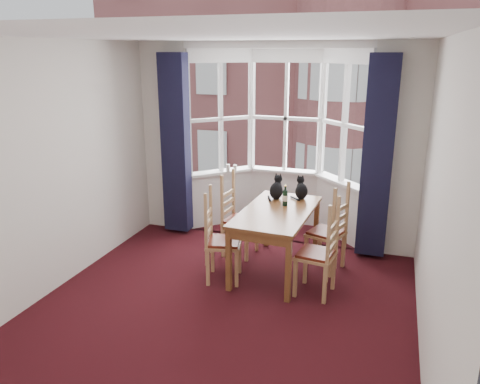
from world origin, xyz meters
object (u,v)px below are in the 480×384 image
at_px(chair_right_near, 324,256).
at_px(cat_right, 301,190).
at_px(chair_left_far, 234,220).
at_px(cat_left, 277,189).
at_px(dining_table, 277,217).
at_px(chair_right_far, 332,235).
at_px(candle_tall, 228,168).
at_px(wine_bottle, 285,197).
at_px(chair_left_near, 216,243).
at_px(candle_short, 235,168).

xyz_separation_m(chair_right_near, cat_right, (-0.47, 1.00, 0.45)).
xyz_separation_m(chair_left_far, cat_left, (0.55, 0.12, 0.46)).
relative_size(dining_table, chair_right_near, 1.67).
bearing_deg(cat_right, dining_table, -108.54).
height_order(chair_right_far, cat_right, cat_right).
height_order(chair_left_far, cat_left, cat_left).
bearing_deg(chair_right_far, cat_left, 163.54).
bearing_deg(candle_tall, chair_right_far, -32.45).
relative_size(cat_left, wine_bottle, 1.27).
bearing_deg(chair_right_near, chair_right_far, 89.31).
relative_size(chair_right_far, cat_right, 2.94).
bearing_deg(chair_left_near, chair_right_far, 27.75).
xyz_separation_m(dining_table, chair_right_near, (0.65, -0.44, -0.24)).
relative_size(cat_right, candle_tall, 2.75).
relative_size(chair_right_far, wine_bottle, 3.48).
distance_m(chair_right_near, wine_bottle, 0.99).
height_order(chair_left_far, candle_short, candle_short).
distance_m(chair_right_far, wine_bottle, 0.76).
height_order(chair_right_near, cat_right, cat_right).
relative_size(chair_left_near, candle_short, 8.77).
bearing_deg(wine_bottle, chair_right_far, 1.36).
bearing_deg(cat_right, candle_short, 145.44).
height_order(candle_tall, candle_short, candle_tall).
distance_m(chair_left_near, candle_short, 1.94).
bearing_deg(chair_right_far, dining_table, -161.60).
bearing_deg(wine_bottle, chair_left_near, -135.53).
bearing_deg(chair_right_near, candle_tall, 134.70).
height_order(chair_left_near, wine_bottle, wine_bottle).
relative_size(wine_bottle, candle_tall, 2.32).
bearing_deg(chair_left_near, candle_short, 102.14).
distance_m(chair_left_far, chair_right_far, 1.34).
distance_m(chair_left_far, cat_left, 0.73).
relative_size(chair_right_near, cat_right, 2.94).
xyz_separation_m(chair_right_far, candle_tall, (-1.79, 1.14, 0.45)).
relative_size(chair_left_near, cat_left, 2.75).
distance_m(cat_left, candle_short, 1.30).
xyz_separation_m(chair_right_far, cat_right, (-0.48, 0.34, 0.45)).
bearing_deg(chair_left_near, cat_right, 51.35).
height_order(cat_right, candle_tall, cat_right).
relative_size(cat_left, candle_short, 3.19).
distance_m(chair_left_near, chair_right_far, 1.45).
distance_m(cat_left, candle_tall, 1.35).
distance_m(wine_bottle, candle_tall, 1.65).
bearing_deg(chair_right_far, cat_right, 144.75).
bearing_deg(cat_left, candle_tall, 137.94).
bearing_deg(dining_table, candle_short, 126.31).
distance_m(chair_right_far, candle_tall, 2.17).
xyz_separation_m(dining_table, cat_right, (0.19, 0.56, 0.21)).
distance_m(cat_right, candle_short, 1.46).
relative_size(chair_right_near, wine_bottle, 3.48).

